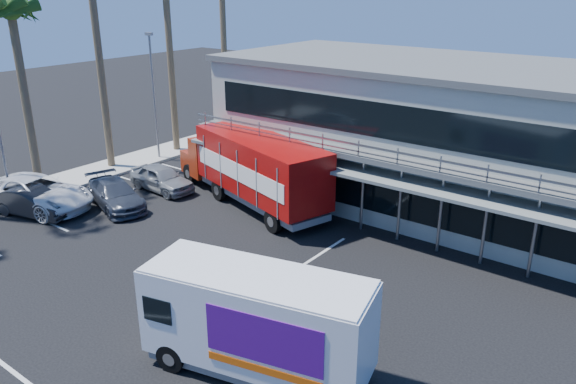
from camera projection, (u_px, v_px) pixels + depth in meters
The scene contains 11 objects.
ground at pixel (184, 298), 20.79m from camera, with size 120.00×120.00×0.00m, color black.
building at pixel (435, 133), 28.92m from camera, with size 22.40×12.00×7.30m.
curb_strip at pixel (86, 175), 33.73m from camera, with size 3.00×32.00×0.16m, color #A5A399.
palm_c at pixel (12, 19), 28.22m from camera, with size 2.80×2.80×10.75m.
light_pole_far at pixel (154, 91), 35.44m from camera, with size 0.50×0.25×8.09m.
red_truck at pixel (252, 167), 28.87m from camera, with size 11.35×5.62×3.73m.
white_van at pixel (257, 321), 16.32m from camera, with size 7.07×3.82×3.28m.
parked_car_b at pixel (34, 202), 27.91m from camera, with size 1.50×4.29×1.41m, color black.
parked_car_c at pixel (36, 193), 28.68m from camera, with size 2.86×6.20×1.72m, color silver.
parked_car_d at pixel (115, 194), 28.99m from camera, with size 1.94×4.77×1.38m, color #333844.
parked_car_e at pixel (162, 178), 31.28m from camera, with size 1.70×4.21×1.44m, color gray.
Camera 1 is at (14.02, -12.02, 11.03)m, focal length 35.00 mm.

